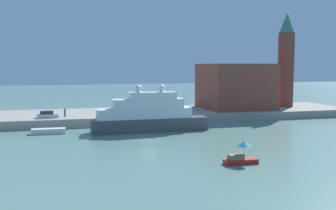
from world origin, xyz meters
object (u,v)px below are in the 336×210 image
at_px(small_motorboat, 241,155).
at_px(bell_tower, 286,56).
at_px(parked_car, 48,115).
at_px(harbor_building, 235,86).
at_px(person_figure, 65,113).
at_px(mooring_bollard, 124,115).
at_px(work_barge, 49,131).
at_px(large_yacht, 148,116).

distance_m(small_motorboat, bell_tower, 58.57).
bearing_deg(parked_car, harbor_building, 8.55).
relative_size(harbor_building, bell_tower, 0.66).
xyz_separation_m(small_motorboat, parked_car, (-24.19, 38.64, 1.26)).
bearing_deg(small_motorboat, harbor_building, 65.87).
relative_size(person_figure, mooring_bollard, 2.18).
distance_m(bell_tower, mooring_bollard, 45.93).
xyz_separation_m(work_barge, harbor_building, (44.18, 15.73, 6.80)).
distance_m(large_yacht, small_motorboat, 28.12).
bearing_deg(mooring_bollard, bell_tower, 11.78).
height_order(large_yacht, harbor_building, harbor_building).
height_order(large_yacht, parked_car, large_yacht).
relative_size(work_barge, mooring_bollard, 7.09).
bearing_deg(work_barge, large_yacht, -6.76).
distance_m(parked_car, mooring_bollard, 15.50).
distance_m(large_yacht, work_barge, 18.41).
bearing_deg(work_barge, mooring_bollard, 24.25).
xyz_separation_m(person_figure, mooring_bollard, (11.91, -3.16, -0.43)).
bearing_deg(harbor_building, bell_tower, 0.23).
bearing_deg(mooring_bollard, large_yacht, -70.89).
xyz_separation_m(work_barge, person_figure, (3.11, 9.92, 2.16)).
xyz_separation_m(bell_tower, person_figure, (-55.14, -5.86, -12.22)).
bearing_deg(large_yacht, work_barge, 173.24).
relative_size(large_yacht, parked_car, 5.22).
bearing_deg(small_motorboat, parked_car, 122.04).
xyz_separation_m(large_yacht, small_motorboat, (5.76, -27.46, -1.86)).
relative_size(small_motorboat, work_barge, 0.73).
height_order(bell_tower, mooring_bollard, bell_tower).
relative_size(harbor_building, person_figure, 8.54).
height_order(large_yacht, person_figure, large_yacht).
relative_size(small_motorboat, person_figure, 2.38).
xyz_separation_m(large_yacht, parked_car, (-18.43, 11.18, -0.60)).
distance_m(large_yacht, person_figure, 19.26).
xyz_separation_m(small_motorboat, mooring_bollard, (-8.85, 36.38, 1.07)).
distance_m(small_motorboat, person_figure, 44.68).
xyz_separation_m(harbor_building, parked_car, (-44.49, -6.69, -4.89)).
height_order(large_yacht, bell_tower, bell_tower).
distance_m(small_motorboat, harbor_building, 50.05).
xyz_separation_m(large_yacht, work_barge, (-18.11, 2.15, -2.51)).
bearing_deg(harbor_building, small_motorboat, -114.13).
xyz_separation_m(harbor_building, bell_tower, (14.07, 0.06, 7.58)).
bearing_deg(small_motorboat, mooring_bollard, 103.68).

